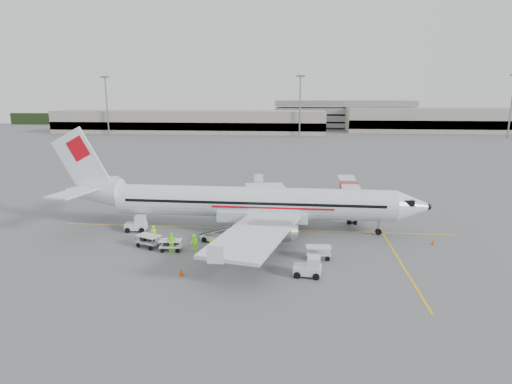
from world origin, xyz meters
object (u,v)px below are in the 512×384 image
(jet_bridge, at_px, (348,197))
(belt_loader, at_px, (217,231))
(tug_mid, at_px, (223,243))
(aircraft, at_px, (254,182))
(tug_fore, at_px, (307,266))
(tug_aft, at_px, (136,223))

(jet_bridge, distance_m, belt_loader, 19.44)
(tug_mid, bearing_deg, belt_loader, 131.49)
(aircraft, distance_m, jet_bridge, 14.67)
(tug_fore, bearing_deg, tug_mid, 151.41)
(tug_fore, distance_m, tug_aft, 21.20)
(tug_aft, bearing_deg, jet_bridge, 17.10)
(belt_loader, xyz_separation_m, tug_mid, (1.03, -2.30, -0.40))
(belt_loader, xyz_separation_m, tug_fore, (8.97, -7.72, -0.28))
(belt_loader, relative_size, tug_fore, 1.89)
(tug_mid, bearing_deg, aircraft, 87.79)
(tug_fore, bearing_deg, aircraft, 121.30)
(aircraft, height_order, tug_fore, aircraft)
(aircraft, bearing_deg, jet_bridge, 39.04)
(aircraft, relative_size, tug_mid, 20.45)
(aircraft, relative_size, jet_bridge, 2.66)
(aircraft, height_order, tug_mid, aircraft)
(tug_aft, bearing_deg, belt_loader, -21.51)
(jet_bridge, xyz_separation_m, tug_aft, (-24.03, -10.30, -1.08))
(jet_bridge, bearing_deg, tug_fore, -103.83)
(belt_loader, bearing_deg, tug_aft, -179.79)
(aircraft, bearing_deg, tug_fore, -63.64)
(jet_bridge, bearing_deg, tug_aft, -155.66)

